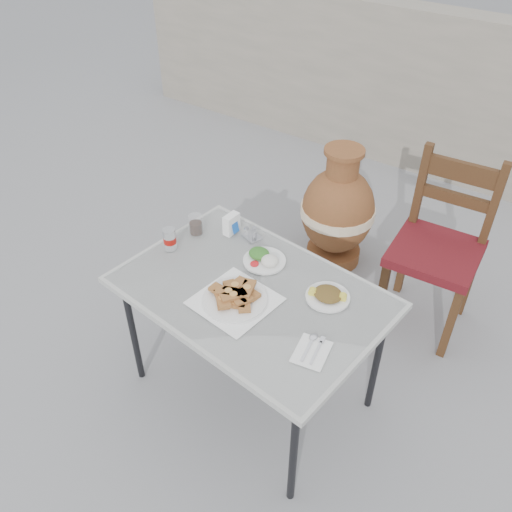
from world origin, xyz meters
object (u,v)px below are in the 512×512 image
Objects in this scene: cafe_table at (251,298)px; terracotta_urn at (338,211)px; pide_plate at (235,296)px; soda_can at (170,239)px; napkin_holder at (231,224)px; chair at (438,246)px; cola_glass at (196,225)px; salad_rice_plate at (264,258)px; condiment_caddy at (252,234)px; salad_chopped_plate at (328,295)px.

cafe_table is 1.51× the size of terracotta_urn.
soda_can is at bearing 165.88° from pide_plate.
napkin_holder is (0.16, 0.26, -0.00)m from soda_can.
chair is 0.70m from terracotta_urn.
terracotta_urn is (-0.15, 1.24, -0.34)m from pide_plate.
terracotta_urn is at bearing 73.84° from cola_glass.
napkin_holder reaches higher than salad_rice_plate.
cafe_table is 0.49m from cola_glass.
terracotta_urn is at bearing 98.33° from cafe_table.
cola_glass is 0.10× the size of chair.
pide_plate is at bearing -82.94° from terracotta_urn.
cafe_table is 6.14× the size of salad_rice_plate.
pide_plate is at bearing -64.11° from condiment_caddy.
salad_rice_plate is 0.25× the size of terracotta_urn.
chair is at bearing 54.89° from salad_rice_plate.
soda_can is (-0.45, 0.11, 0.03)m from pide_plate.
cola_glass is at bearing 147.70° from pide_plate.
napkin_holder is (-0.25, 0.09, 0.03)m from salad_rice_plate.
condiment_caddy is at bearing 162.22° from salad_chopped_plate.
pide_plate is 0.51m from cola_glass.
chair reaches higher than salad_rice_plate.
napkin_holder is at bearing 138.15° from cafe_table.
chair is at bearing 44.81° from soda_can.
salad_rice_plate is 0.35m from salad_chopped_plate.
cafe_table is at bearing -81.67° from terracotta_urn.
chair is at bearing 44.43° from napkin_holder.
chair reaches higher than soda_can.
terracotta_urn reaches higher than napkin_holder.
napkin_holder is at bearing -99.25° from terracotta_urn.
salad_rice_plate is at bearing -128.91° from chair.
soda_can is at bearing -118.10° from napkin_holder.
salad_rice_plate is at bearing -37.81° from condiment_caddy.
cola_glass is 1.06m from terracotta_urn.
pide_plate reaches higher than cafe_table.
cola_glass is (-0.43, 0.27, 0.01)m from pide_plate.
condiment_caddy is at bearing 26.03° from cola_glass.
salad_chopped_plate is 0.24× the size of terracotta_urn.
pide_plate is at bearing -32.30° from cola_glass.
cola_glass is (-0.39, -0.01, 0.02)m from salad_rice_plate.
chair is at bearing 63.11° from cafe_table.
soda_can reaches higher than salad_chopped_plate.
napkin_holder is at bearing 128.45° from pide_plate.
chair is at bearing -14.44° from terracotta_urn.
cafe_table is 3.51× the size of pide_plate.
terracotta_urn is (0.04, 0.85, -0.33)m from condiment_caddy.
cola_glass reaches higher than salad_chopped_plate.
condiment_caddy is at bearing 115.89° from pide_plate.
terracotta_urn is (-0.46, 1.00, -0.33)m from salad_chopped_plate.
cola_glass is 0.97× the size of napkin_holder.
salad_chopped_plate is 0.19× the size of chair.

